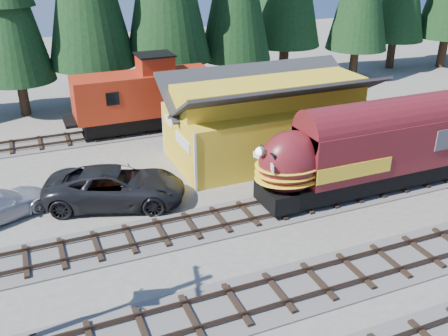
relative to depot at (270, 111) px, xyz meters
name	(u,v)px	position (x,y,z in m)	size (l,w,h in m)	color
ground	(372,237)	(0.00, -10.50, -2.96)	(120.00, 120.00, 0.00)	#6B665B
track_spur	(91,137)	(-10.00, 7.50, -2.90)	(32.00, 3.20, 0.33)	#4C4947
depot	(270,111)	(0.00, 0.00, 0.00)	(12.80, 7.00, 5.30)	gold
locomotive	(372,152)	(2.78, -6.50, -0.67)	(14.19, 2.82, 3.86)	black
caboose	(144,97)	(-6.04, 7.50, -0.46)	(9.66, 2.80, 5.02)	black
pickup_truck_a	(116,187)	(-10.28, -2.67, -1.97)	(3.29, 7.14, 1.99)	black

